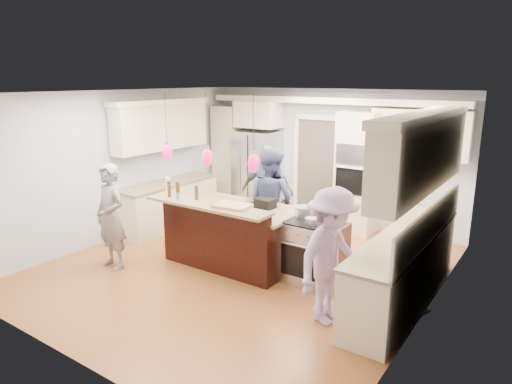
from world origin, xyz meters
TOP-DOWN VIEW (x-y plane):
  - ground_plane at (0.00, 0.00)m, footprint 6.00×6.00m
  - room_shell at (0.00, 0.00)m, footprint 5.54×6.04m
  - refrigerator at (-1.55, 2.64)m, footprint 0.90×0.70m
  - oven_column at (0.75, 2.67)m, footprint 0.72×0.69m
  - back_upper_cabinets at (-0.75, 2.76)m, footprint 5.30×0.61m
  - right_counter_run at (2.44, 0.30)m, footprint 0.64×3.10m
  - left_cabinets at (-2.44, 0.80)m, footprint 0.64×2.30m
  - kitchen_island at (-0.25, 0.07)m, footprint 2.10×1.46m
  - island_range at (1.16, 0.15)m, footprint 0.82×0.71m
  - pendant_lights at (-0.25, -0.51)m, footprint 1.75×0.15m
  - person_bar_end at (-1.69, -1.15)m, footprint 0.64×0.45m
  - person_far_left at (-0.04, 0.85)m, footprint 0.95×0.79m
  - person_far_right at (-0.50, 1.44)m, footprint 1.07×0.61m
  - person_range_side at (1.83, -0.72)m, footprint 0.80×1.18m
  - floor_rug at (2.40, -0.13)m, footprint 0.84×1.04m
  - water_bottle at (-1.00, -0.57)m, footprint 0.09×0.09m
  - beer_bottle_a at (-0.99, -0.57)m, footprint 0.07×0.07m
  - beer_bottle_b at (-0.82, -0.55)m, footprint 0.07×0.07m
  - beer_bottle_c at (-0.55, -0.44)m, footprint 0.07×0.07m
  - drink_can at (-0.73, -0.64)m, footprint 0.08×0.08m
  - cutting_board at (0.16, -0.47)m, footprint 0.53×0.41m
  - pot_large at (0.91, 0.27)m, footprint 0.27×0.27m
  - pot_small at (1.16, 0.03)m, footprint 0.18×0.18m

SIDE VIEW (x-z plane):
  - ground_plane at x=0.00m, z-range 0.00..0.00m
  - floor_rug at x=2.40m, z-range 0.00..0.01m
  - island_range at x=1.16m, z-range 0.00..0.92m
  - kitchen_island at x=-0.25m, z-range -0.07..1.05m
  - person_bar_end at x=-1.69m, z-range 0.00..1.65m
  - person_range_side at x=1.83m, z-range 0.00..1.69m
  - person_far_right at x=-0.50m, z-range 0.00..1.72m
  - person_far_left at x=-0.04m, z-range 0.00..1.77m
  - refrigerator at x=-1.55m, z-range 0.00..1.80m
  - pot_small at x=1.16m, z-range 0.92..1.01m
  - pot_large at x=0.91m, z-range 0.92..1.08m
  - right_counter_run at x=2.44m, z-range -0.20..2.31m
  - left_cabinets at x=-2.44m, z-range -0.20..2.31m
  - cutting_board at x=0.16m, z-range 1.12..1.16m
  - oven_column at x=0.75m, z-range 0.00..2.30m
  - drink_can at x=-0.73m, z-range 1.12..1.24m
  - beer_bottle_c at x=-0.55m, z-range 1.12..1.33m
  - beer_bottle_a at x=-0.99m, z-range 1.12..1.37m
  - beer_bottle_b at x=-0.82m, z-range 1.12..1.38m
  - water_bottle at x=-1.00m, z-range 1.12..1.43m
  - back_upper_cabinets at x=-0.75m, z-range 0.40..2.94m
  - pendant_lights at x=-0.25m, z-range 1.29..2.32m
  - room_shell at x=0.00m, z-range 0.46..3.18m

